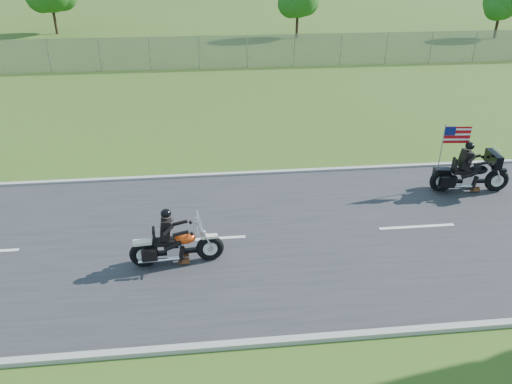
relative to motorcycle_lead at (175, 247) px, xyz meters
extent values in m
plane|color=#324716|center=(2.74, 1.00, -0.50)|extent=(420.00, 420.00, 0.00)
cube|color=#28282B|center=(2.74, 1.00, -0.48)|extent=(120.00, 8.00, 0.04)
cube|color=#9E9B93|center=(2.74, 5.05, -0.45)|extent=(120.00, 0.18, 0.12)
cube|color=#9E9B93|center=(2.74, -3.05, -0.45)|extent=(120.00, 0.18, 0.12)
cube|color=gray|center=(-2.26, 21.00, 0.50)|extent=(60.00, 0.03, 2.00)
cylinder|color=#382316|center=(8.74, 31.00, 0.76)|extent=(0.22, 0.22, 2.52)
sphere|color=#184A13|center=(9.38, 31.48, 2.29)|extent=(2.40, 2.40, 2.40)
sphere|color=#184A13|center=(8.18, 30.60, 2.20)|extent=(2.24, 2.24, 2.24)
cylinder|color=#382316|center=(-11.26, 35.00, 0.90)|extent=(0.22, 0.22, 2.80)
cylinder|color=#382316|center=(24.74, 29.00, 0.62)|extent=(0.22, 0.22, 2.24)
sphere|color=#184A13|center=(24.74, 29.00, 2.30)|extent=(2.80, 2.80, 2.80)
sphere|color=#184A13|center=(25.30, 29.42, 1.98)|extent=(2.10, 2.10, 2.10)
sphere|color=#184A13|center=(24.25, 28.65, 1.90)|extent=(1.96, 1.96, 1.96)
torus|color=black|center=(0.86, 0.06, -0.14)|extent=(0.73, 0.22, 0.72)
torus|color=black|center=(-0.78, -0.05, -0.14)|extent=(0.73, 0.22, 0.72)
ellipsoid|color=#EA4311|center=(0.25, 0.02, 0.21)|extent=(0.56, 0.34, 0.27)
cube|color=black|center=(-0.25, -0.02, 0.17)|extent=(0.55, 0.32, 0.12)
cube|color=black|center=(-0.20, -0.01, 0.55)|extent=(0.26, 0.40, 0.53)
sphere|color=black|center=(-0.15, -0.01, 0.97)|extent=(0.28, 0.28, 0.26)
cube|color=silver|center=(0.64, 0.04, 0.68)|extent=(0.07, 0.45, 0.39)
torus|color=black|center=(10.15, 2.95, -0.11)|extent=(0.79, 0.26, 0.78)
torus|color=black|center=(8.37, 3.11, -0.11)|extent=(0.79, 0.26, 0.78)
ellipsoid|color=black|center=(9.49, 3.01, 0.27)|extent=(0.62, 0.39, 0.29)
cube|color=black|center=(8.95, 3.06, 0.23)|extent=(0.60, 0.37, 0.13)
cube|color=black|center=(9.00, 3.06, 0.64)|extent=(0.29, 0.44, 0.58)
sphere|color=black|center=(9.05, 3.05, 1.09)|extent=(0.31, 0.31, 0.28)
cube|color=black|center=(9.89, 2.97, 0.64)|extent=(0.31, 0.86, 0.42)
cube|color=#B70C11|center=(8.71, 3.29, 1.37)|extent=(0.84, 0.10, 0.55)
camera|label=1|loc=(0.88, -10.59, 6.89)|focal=35.00mm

